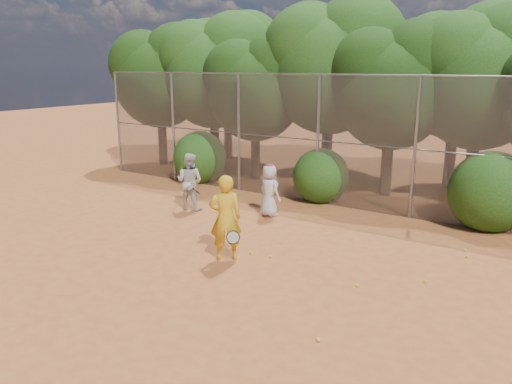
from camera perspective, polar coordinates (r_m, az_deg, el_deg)
The scene contains 24 objects.
ground at distance 10.72m, azimuth -2.89°, elevation -9.24°, with size 80.00×80.00×0.00m, color #A75425.
fence_back at distance 15.29m, azimuth 10.05°, elevation 5.75°, with size 20.05×0.09×4.03m.
tree_0 at distance 22.08m, azimuth -10.79°, elevation 13.22°, with size 4.38×3.81×6.00m.
tree_1 at distance 20.82m, azimuth -4.70°, elevation 14.00°, with size 4.64×4.03×6.35m.
tree_2 at distance 18.81m, azimuth 0.13°, elevation 12.24°, with size 3.99×3.47×5.47m.
tree_3 at distance 18.46m, azimuth 8.67°, elevation 14.56°, with size 4.89×4.26×6.70m.
tree_4 at distance 16.99m, azimuth 15.51°, elevation 12.08°, with size 4.19×3.64×5.73m.
tree_5 at distance 17.18m, azimuth 24.58°, elevation 12.31°, with size 4.51×3.92×6.17m.
tree_9 at distance 23.26m, azimuth -3.13°, elevation 14.49°, with size 4.83×4.20×6.62m.
tree_10 at distance 20.88m, azimuth 8.75°, elevation 15.16°, with size 5.15×4.48×7.06m.
tree_11 at distance 18.93m, azimuth 22.37°, elevation 12.96°, with size 4.64×4.03×6.35m.
bush_0 at distance 18.78m, azimuth -6.43°, elevation 4.20°, with size 2.00×2.00×2.00m, color #1C4310.
bush_1 at distance 16.13m, azimuth 7.43°, elevation 2.12°, with size 1.80×1.80×1.80m, color #1C4310.
bush_2 at distance 14.68m, azimuth 25.26°, elevation 0.42°, with size 2.20×2.20×2.20m, color #1C4310.
player_yellow at distance 11.12m, azimuth -3.51°, elevation -2.98°, with size 0.94×0.82×1.96m.
player_teen at distance 14.37m, azimuth 1.54°, elevation 0.19°, with size 0.85×0.67×1.55m.
player_white at distance 15.16m, azimuth -7.60°, elevation 1.20°, with size 0.96×0.87×1.73m.
ball_0 at distance 10.27m, azimuth 11.47°, elevation -10.44°, with size 0.07×0.07×0.07m, color #C0CF25.
ball_1 at distance 12.46m, azimuth 22.94°, elevation -6.80°, with size 0.07×0.07×0.07m, color #C0CF25.
ball_2 at distance 8.35m, azimuth 7.14°, elevation -16.41°, with size 0.07×0.07×0.07m, color #C0CF25.
ball_3 at distance 10.80m, azimuth 18.79°, elevation -9.68°, with size 0.07×0.07×0.07m, color #C0CF25.
ball_4 at distance 11.49m, azimuth 1.63°, elevation -7.38°, with size 0.07×0.07×0.07m, color #C0CF25.
ball_5 at distance 12.84m, azimuth 22.81°, elevation -6.17°, with size 0.07×0.07×0.07m, color #C0CF25.
ball_6 at distance 11.70m, azimuth -0.62°, elevation -6.98°, with size 0.07×0.07×0.07m, color #C0CF25.
Camera 1 is at (5.82, -7.91, 4.30)m, focal length 35.00 mm.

